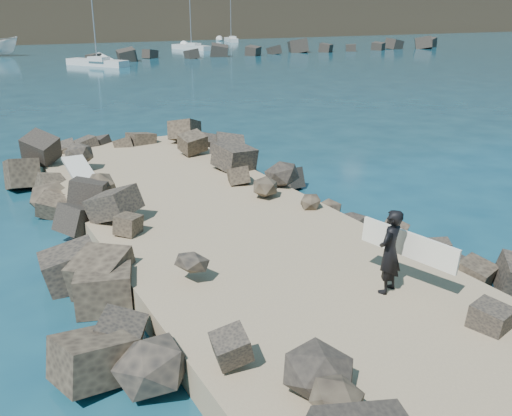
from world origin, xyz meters
name	(u,v)px	position (x,y,z in m)	size (l,w,h in m)	color
ground	(236,255)	(0.00, 0.00, 0.00)	(800.00, 800.00, 0.00)	#0F384C
jetty	(279,276)	(0.00, -2.00, 0.30)	(6.00, 26.00, 0.60)	#8C7759
riprap_left	(136,288)	(-2.90, -1.50, 0.50)	(2.60, 22.00, 1.00)	black
riprap_right	(373,234)	(2.90, -1.50, 0.50)	(2.60, 22.00, 1.00)	black
breakwater_secondary	(286,48)	(35.00, 55.00, 0.60)	(52.00, 4.00, 1.20)	black
surfboard_resting	(84,179)	(-2.47, 4.60, 1.04)	(0.63, 2.50, 0.08)	beige
surfer_with_board	(392,251)	(1.19, -4.03, 1.41)	(1.14, 1.91, 1.61)	black
sailboat_d	(192,47)	(26.66, 66.98, 0.35)	(3.56, 7.30, 8.61)	silver
sailboat_c	(97,62)	(8.88, 49.20, 0.35)	(5.20, 6.96, 8.70)	silver
sailboat_f	(231,40)	(40.83, 82.97, 0.35)	(2.69, 6.03, 7.23)	silver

